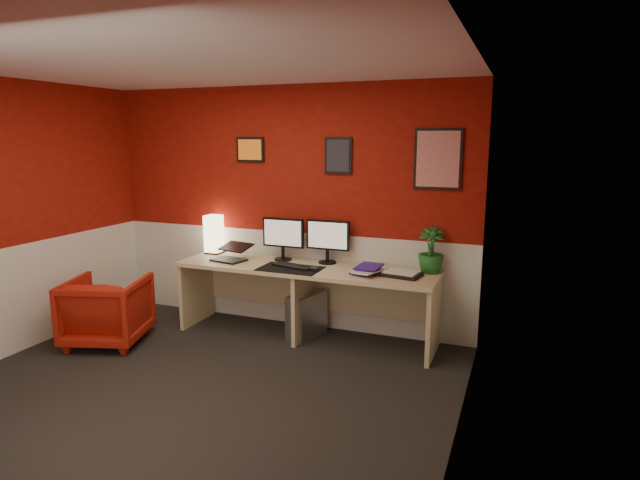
# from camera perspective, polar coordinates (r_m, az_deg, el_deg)

# --- Properties ---
(ground) EXTENTS (4.00, 3.50, 0.01)m
(ground) POSITION_cam_1_polar(r_m,az_deg,el_deg) (4.45, -13.47, -15.69)
(ground) COLOR black
(ground) RESTS_ON ground
(ceiling) EXTENTS (4.00, 3.50, 0.01)m
(ceiling) POSITION_cam_1_polar(r_m,az_deg,el_deg) (4.02, -15.14, 18.12)
(ceiling) COLOR white
(ceiling) RESTS_ON ground
(wall_back) EXTENTS (4.00, 0.01, 2.50)m
(wall_back) POSITION_cam_1_polar(r_m,az_deg,el_deg) (5.55, -3.73, 3.46)
(wall_back) COLOR maroon
(wall_back) RESTS_ON ground
(wall_right) EXTENTS (0.01, 3.50, 2.50)m
(wall_right) POSITION_cam_1_polar(r_m,az_deg,el_deg) (3.33, 15.06, -1.99)
(wall_right) COLOR maroon
(wall_right) RESTS_ON ground
(wainscot_back) EXTENTS (4.00, 0.01, 1.00)m
(wainscot_back) POSITION_cam_1_polar(r_m,az_deg,el_deg) (5.69, -3.66, -4.05)
(wainscot_back) COLOR silver
(wainscot_back) RESTS_ON ground
(wainscot_left) EXTENTS (0.01, 3.50, 1.00)m
(wainscot_left) POSITION_cam_1_polar(r_m,az_deg,el_deg) (5.60, -30.83, -5.88)
(wainscot_left) COLOR silver
(wainscot_left) RESTS_ON ground
(wainscot_right) EXTENTS (0.01, 3.50, 1.00)m
(wainscot_right) POSITION_cam_1_polar(r_m,az_deg,el_deg) (3.57, 14.37, -13.80)
(wainscot_right) COLOR silver
(wainscot_right) RESTS_ON ground
(desk) EXTENTS (2.60, 0.65, 0.73)m
(desk) POSITION_cam_1_polar(r_m,az_deg,el_deg) (5.29, -1.63, -6.73)
(desk) COLOR tan
(desk) RESTS_ON ground
(shoji_lamp) EXTENTS (0.16, 0.16, 0.40)m
(shoji_lamp) POSITION_cam_1_polar(r_m,az_deg,el_deg) (5.86, -11.37, 0.50)
(shoji_lamp) COLOR #FFE5B2
(shoji_lamp) RESTS_ON desk
(laptop) EXTENTS (0.37, 0.30, 0.22)m
(laptop) POSITION_cam_1_polar(r_m,az_deg,el_deg) (5.49, -9.84, -1.11)
(laptop) COLOR black
(laptop) RESTS_ON desk
(monitor_left) EXTENTS (0.45, 0.06, 0.58)m
(monitor_left) POSITION_cam_1_polar(r_m,az_deg,el_deg) (5.42, -4.05, 0.82)
(monitor_left) COLOR black
(monitor_left) RESTS_ON desk
(monitor_right) EXTENTS (0.45, 0.06, 0.58)m
(monitor_right) POSITION_cam_1_polar(r_m,az_deg,el_deg) (5.28, 0.81, 0.56)
(monitor_right) COLOR black
(monitor_right) RESTS_ON desk
(desk_mat) EXTENTS (0.60, 0.38, 0.01)m
(desk_mat) POSITION_cam_1_polar(r_m,az_deg,el_deg) (5.11, -3.22, -3.09)
(desk_mat) COLOR black
(desk_mat) RESTS_ON desk
(keyboard) EXTENTS (0.44, 0.23, 0.02)m
(keyboard) POSITION_cam_1_polar(r_m,az_deg,el_deg) (5.16, -2.93, -2.81)
(keyboard) COLOR black
(keyboard) RESTS_ON desk_mat
(mouse) EXTENTS (0.06, 0.10, 0.03)m
(mouse) POSITION_cam_1_polar(r_m,az_deg,el_deg) (5.01, -0.56, -3.15)
(mouse) COLOR black
(mouse) RESTS_ON desk_mat
(book_bottom) EXTENTS (0.26, 0.32, 0.03)m
(book_bottom) POSITION_cam_1_polar(r_m,az_deg,el_deg) (5.01, 3.81, -3.25)
(book_bottom) COLOR #382097
(book_bottom) RESTS_ON desk
(book_middle) EXTENTS (0.30, 0.35, 0.02)m
(book_middle) POSITION_cam_1_polar(r_m,az_deg,el_deg) (4.96, 4.20, -3.12)
(book_middle) COLOR silver
(book_middle) RESTS_ON book_bottom
(book_top) EXTENTS (0.23, 0.30, 0.03)m
(book_top) POSITION_cam_1_polar(r_m,az_deg,el_deg) (4.97, 4.13, -2.79)
(book_top) COLOR #382097
(book_top) RESTS_ON book_middle
(zen_tray) EXTENTS (0.38, 0.30, 0.03)m
(zen_tray) POSITION_cam_1_polar(r_m,az_deg,el_deg) (4.90, 8.72, -3.68)
(zen_tray) COLOR black
(zen_tray) RESTS_ON desk
(potted_plant) EXTENTS (0.28, 0.28, 0.43)m
(potted_plant) POSITION_cam_1_polar(r_m,az_deg,el_deg) (5.03, 11.89, -1.07)
(potted_plant) COLOR #19591E
(potted_plant) RESTS_ON desk
(pc_tower) EXTENTS (0.30, 0.48, 0.45)m
(pc_tower) POSITION_cam_1_polar(r_m,az_deg,el_deg) (5.35, -1.45, -8.10)
(pc_tower) COLOR #99999E
(pc_tower) RESTS_ON ground
(armchair) EXTENTS (0.89, 0.90, 0.65)m
(armchair) POSITION_cam_1_polar(r_m,az_deg,el_deg) (5.57, -21.96, -7.04)
(armchair) COLOR #AD190B
(armchair) RESTS_ON ground
(art_left) EXTENTS (0.32, 0.02, 0.26)m
(art_left) POSITION_cam_1_polar(r_m,az_deg,el_deg) (5.67, -7.53, 9.64)
(art_left) COLOR orange
(art_left) RESTS_ON wall_back
(art_center) EXTENTS (0.28, 0.02, 0.36)m
(art_center) POSITION_cam_1_polar(r_m,az_deg,el_deg) (5.27, 1.99, 9.08)
(art_center) COLOR black
(art_center) RESTS_ON wall_back
(art_right) EXTENTS (0.44, 0.02, 0.56)m
(art_right) POSITION_cam_1_polar(r_m,az_deg,el_deg) (5.03, 12.60, 8.51)
(art_right) COLOR red
(art_right) RESTS_ON wall_back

